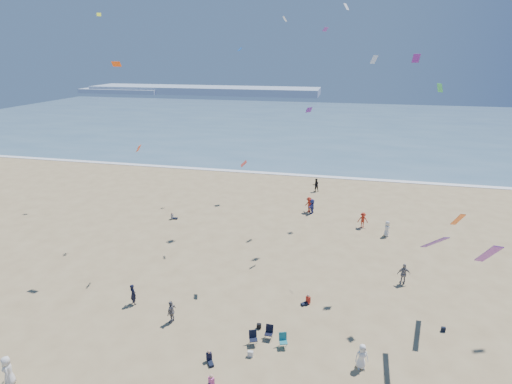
# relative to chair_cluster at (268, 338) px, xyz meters

# --- Properties ---
(ocean) EXTENTS (220.00, 100.00, 0.06)m
(ocean) POSITION_rel_chair_cluster_xyz_m (-3.42, 89.52, -0.47)
(ocean) COLOR #476B84
(ocean) RESTS_ON ground
(surf_line) EXTENTS (220.00, 1.20, 0.08)m
(surf_line) POSITION_rel_chair_cluster_xyz_m (-3.42, 39.52, -0.46)
(surf_line) COLOR white
(surf_line) RESTS_ON ground
(headland_far) EXTENTS (110.00, 20.00, 3.20)m
(headland_far) POSITION_rel_chair_cluster_xyz_m (-63.42, 164.52, 1.10)
(headland_far) COLOR #7A8EA8
(headland_far) RESTS_ON ground
(headland_near) EXTENTS (40.00, 14.00, 2.00)m
(headland_near) POSITION_rel_chair_cluster_xyz_m (-103.42, 159.52, 0.50)
(headland_near) COLOR #7A8EA8
(headland_near) RESTS_ON ground
(standing_flyers) EXTENTS (29.00, 48.90, 1.92)m
(standing_flyers) POSITION_rel_chair_cluster_xyz_m (1.23, 10.82, 0.39)
(standing_flyers) COLOR silver
(standing_flyers) RESTS_ON ground
(seated_group) EXTENTS (18.25, 28.91, 0.84)m
(seated_group) POSITION_rel_chair_cluster_xyz_m (-3.79, 1.50, -0.08)
(seated_group) COLOR white
(seated_group) RESTS_ON ground
(chair_cluster) EXTENTS (2.77, 1.50, 1.00)m
(chair_cluster) POSITION_rel_chair_cluster_xyz_m (0.00, 0.00, 0.00)
(chair_cluster) COLOR black
(chair_cluster) RESTS_ON ground
(white_tote) EXTENTS (0.35, 0.20, 0.40)m
(white_tote) POSITION_rel_chair_cluster_xyz_m (-0.91, -1.42, -0.30)
(white_tote) COLOR silver
(white_tote) RESTS_ON ground
(black_backpack) EXTENTS (0.30, 0.22, 0.38)m
(black_backpack) POSITION_rel_chair_cluster_xyz_m (-0.96, 1.42, -0.31)
(black_backpack) COLOR black
(black_backpack) RESTS_ON ground
(navy_bag) EXTENTS (0.28, 0.18, 0.34)m
(navy_bag) POSITION_rel_chair_cluster_xyz_m (11.80, 3.94, -0.33)
(navy_bag) COLOR black
(navy_bag) RESTS_ON ground
(kites_aloft) EXTENTS (48.26, 41.82, 28.52)m
(kites_aloft) POSITION_rel_chair_cluster_xyz_m (4.95, 8.62, 14.11)
(kites_aloft) COLOR white
(kites_aloft) RESTS_ON ground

